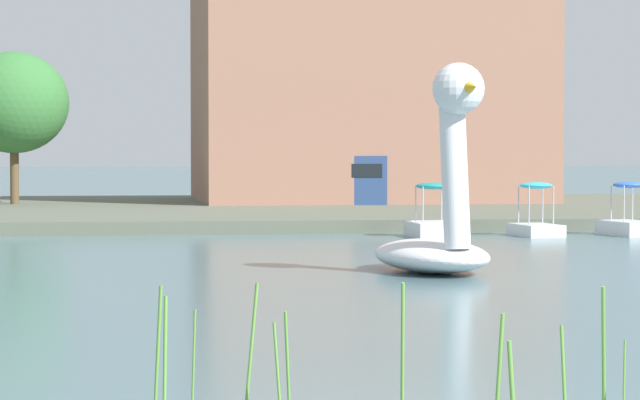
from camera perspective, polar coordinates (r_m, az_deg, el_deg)
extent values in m
cube|color=#5B6051|center=(50.54, -4.80, -0.44)|extent=(115.60, 25.70, 0.40)
ellipsoid|color=white|center=(25.48, 5.00, -2.49)|extent=(2.65, 3.70, 0.66)
cylinder|color=white|center=(24.43, 6.03, 1.37)|extent=(0.66, 0.92, 3.09)
sphere|color=white|center=(24.31, 6.21, 4.97)|extent=(1.17, 1.17, 0.99)
cone|color=yellow|center=(23.95, 6.61, 5.01)|extent=(0.68, 0.84, 0.55)
cube|color=white|center=(36.61, 5.04, -1.32)|extent=(1.29, 2.08, 0.43)
ellipsoid|color=teal|center=(36.56, 5.05, 0.63)|extent=(1.01, 1.07, 0.20)
cylinder|color=#B7B7BF|center=(36.88, 4.30, -0.16)|extent=(0.04, 0.04, 1.03)
cylinder|color=#B7B7BF|center=(37.08, 5.46, -0.15)|extent=(0.04, 0.04, 1.03)
cylinder|color=#B7B7BF|center=(36.08, 4.62, -0.21)|extent=(0.04, 0.04, 1.03)
cylinder|color=#B7B7BF|center=(36.28, 5.80, -0.20)|extent=(0.04, 0.04, 1.03)
cube|color=white|center=(37.44, 9.63, -1.33)|extent=(1.32, 1.88, 0.35)
ellipsoid|color=#2DB7D1|center=(37.39, 9.64, 0.64)|extent=(1.07, 1.02, 0.20)
cylinder|color=#B7B7BF|center=(37.58, 8.87, -0.20)|extent=(0.04, 0.04, 1.12)
cylinder|color=#B7B7BF|center=(37.89, 9.93, -0.19)|extent=(0.04, 0.04, 1.12)
cylinder|color=#B7B7BF|center=(36.92, 9.33, -0.24)|extent=(0.04, 0.04, 1.12)
cylinder|color=#B7B7BF|center=(37.24, 10.40, -0.23)|extent=(0.04, 0.04, 1.12)
cube|color=white|center=(38.35, 13.61, -1.23)|extent=(1.44, 2.14, 0.42)
ellipsoid|color=blue|center=(38.30, 13.63, 0.66)|extent=(1.04, 1.04, 0.20)
cylinder|color=#B7B7BF|center=(38.44, 12.89, -0.11)|extent=(0.04, 0.04, 1.06)
cylinder|color=#B7B7BF|center=(38.81, 13.80, -0.10)|extent=(0.04, 0.04, 1.06)
cylinder|color=#B7B7BF|center=(37.83, 13.44, -0.15)|extent=(0.04, 0.04, 1.06)
cylinder|color=brown|center=(52.68, -13.51, 1.84)|extent=(0.35, 0.35, 3.72)
ellipsoid|color=#387538|center=(52.73, -13.53, 4.26)|extent=(5.13, 4.83, 4.08)
cube|color=navy|center=(51.02, 0.18, 0.90)|extent=(5.17, 2.47, 1.94)
cube|color=black|center=(51.01, 0.18, 1.33)|extent=(4.78, 2.46, 0.54)
cube|color=#996B56|center=(56.08, 1.91, 5.33)|extent=(14.72, 11.88, 10.44)
cylinder|color=#568E38|center=(9.99, -3.17, -7.48)|extent=(0.14, 0.03, 1.31)
cylinder|color=#568E38|center=(10.53, -7.29, -7.20)|extent=(0.09, 0.06, 1.25)
cylinder|color=#568E38|center=(10.08, 7.98, -8.08)|extent=(0.09, 0.05, 1.08)
cylinder|color=#568E38|center=(9.52, 10.89, -8.74)|extent=(0.04, 0.15, 1.06)
cylinder|color=#568E38|center=(9.57, 3.71, -7.73)|extent=(0.05, 0.17, 1.36)
cylinder|color=#568E38|center=(9.87, 8.61, -8.84)|extent=(0.09, 0.07, 0.90)
cylinder|color=#568E38|center=(10.08, 13.43, -8.65)|extent=(0.07, 0.12, 0.89)
cylinder|color=#568E38|center=(10.11, 12.57, -7.43)|extent=(0.09, 0.15, 1.30)
cylinder|color=#568E38|center=(10.28, -6.95, -7.59)|extent=(0.05, 0.20, 1.18)
cylinder|color=#568E38|center=(9.36, -5.71, -8.50)|extent=(0.05, 0.03, 1.19)
cylinder|color=#568E38|center=(9.76, -1.42, -8.24)|extent=(0.08, 0.14, 1.13)
cylinder|color=#568E38|center=(10.67, -1.89, -7.95)|extent=(0.08, 0.09, 0.92)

